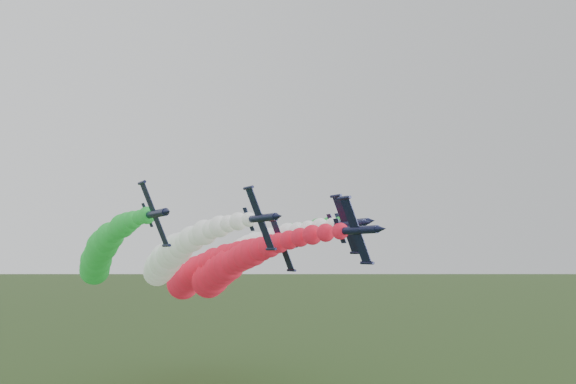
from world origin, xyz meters
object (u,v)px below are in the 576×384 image
Objects in this scene: jet_outer_right at (247,256)px; jet_inner_right at (232,261)px; jet_outer_left at (100,255)px; jet_trail at (196,273)px; jet_lead at (226,269)px; jet_inner_left at (171,257)px.

jet_inner_right is at bearing -136.78° from jet_outer_right.
jet_outer_right is at bearing 2.91° from jet_outer_left.
jet_lead is at bearing -97.47° from jet_trail.
jet_outer_left is at bearing -177.09° from jet_outer_right.
jet_inner_left reaches higher than jet_inner_right.
jet_outer_right is at bearing 49.93° from jet_lead.
jet_inner_left is at bearing -179.85° from jet_inner_right.
jet_trail is (-2.60, 17.38, -3.54)m from jet_inner_right.
jet_outer_right reaches higher than jet_inner_right.
jet_lead is 1.01× the size of jet_inner_left.
jet_trail is at bearing 140.78° from jet_outer_right.
jet_outer_left is 40.36m from jet_outer_right.
jet_outer_left reaches higher than jet_inner_left.
jet_lead reaches higher than jet_trail.
jet_inner_right is 32.24m from jet_outer_left.
jet_lead is at bearing -42.39° from jet_inner_left.
jet_trail is at bearing 21.22° from jet_outer_left.
jet_trail is (3.52, 26.81, -1.79)m from jet_lead.
jet_outer_right is (40.31, 2.05, -0.28)m from jet_outer_left.
jet_outer_right is (25.09, 8.21, 0.39)m from jet_inner_left.
jet_outer_left reaches higher than jet_outer_right.
jet_lead is 14.19m from jet_inner_left.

